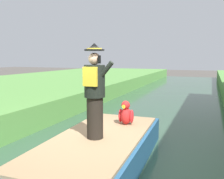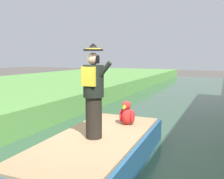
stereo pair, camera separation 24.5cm
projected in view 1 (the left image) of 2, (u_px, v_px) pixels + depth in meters
name	position (u px, v px, depth m)	size (l,w,h in m)	color
ground_plane	(101.00, 167.00, 5.19)	(80.00, 80.00, 0.00)	#4C4742
canal_water	(101.00, 165.00, 5.18)	(5.28, 48.00, 0.10)	#33513D
boat	(98.00, 152.00, 4.99)	(1.97, 4.27, 0.61)	#23517A
person_pirate	(95.00, 92.00, 4.76)	(0.61, 0.42, 1.85)	black
parrot_plush	(126.00, 114.00, 5.85)	(0.36, 0.34, 0.57)	red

